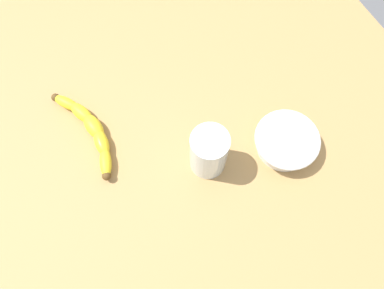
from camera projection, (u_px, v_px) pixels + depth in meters
wooden_tabletop at (158, 125)px, 77.34cm from camera, size 120.00×120.00×3.00cm
banana at (90, 129)px, 73.50cm from camera, size 23.53×8.29×3.24cm
smoothie_glass at (209, 153)px, 67.21cm from camera, size 7.28×7.28×11.64cm
ceramic_bowl at (286, 142)px, 71.06cm from camera, size 13.21×13.21×4.77cm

